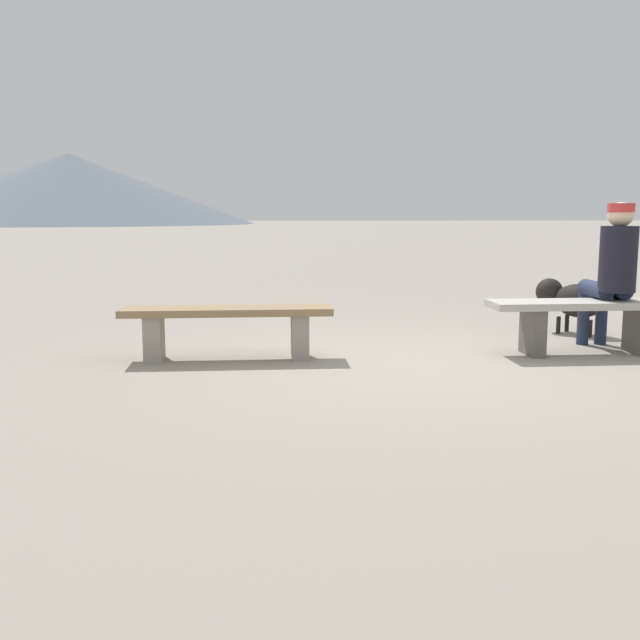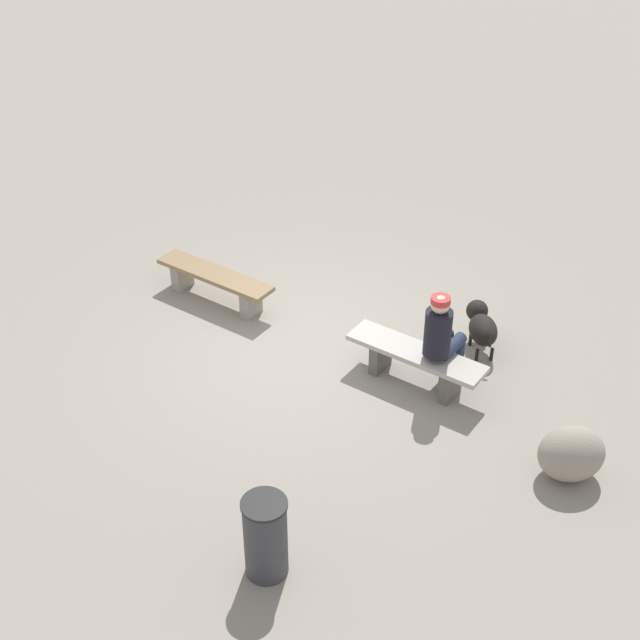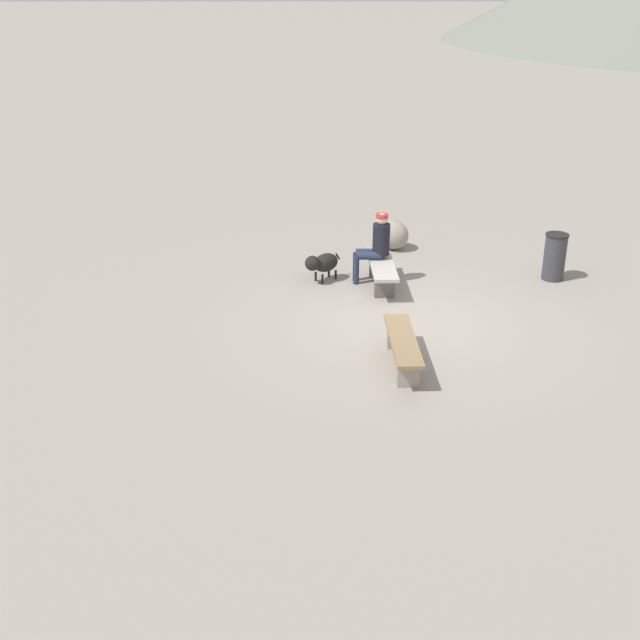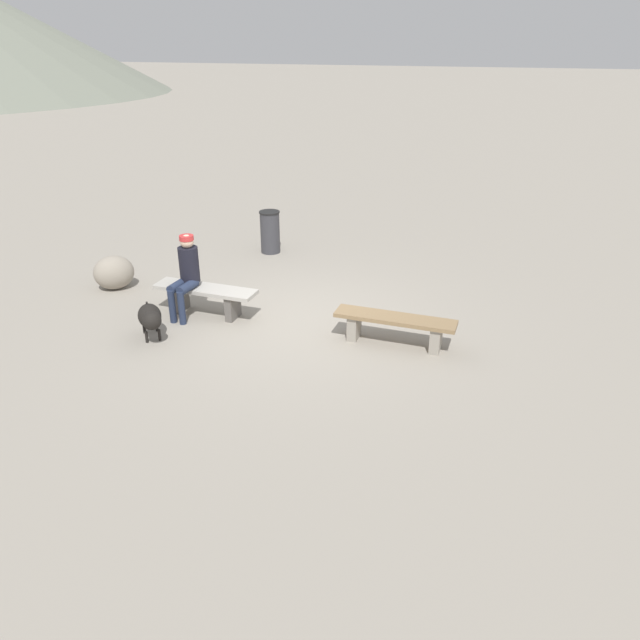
% 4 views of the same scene
% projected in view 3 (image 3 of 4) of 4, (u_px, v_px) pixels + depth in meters
% --- Properties ---
extents(ground, '(210.00, 210.00, 0.06)m').
position_uv_depth(ground, '(404.00, 322.00, 13.59)').
color(ground, gray).
extents(bench_left, '(1.80, 0.44, 0.45)m').
position_uv_depth(bench_left, '(403.00, 347.00, 11.96)').
color(bench_left, gray).
rests_on(bench_left, ground).
extents(bench_right, '(1.74, 0.49, 0.48)m').
position_uv_depth(bench_right, '(382.00, 270.00, 14.82)').
color(bench_right, '#605B56').
rests_on(bench_right, ground).
extents(seated_person, '(0.33, 0.67, 1.33)m').
position_uv_depth(seated_person, '(376.00, 243.00, 14.88)').
color(seated_person, black).
rests_on(seated_person, ground).
extents(dog, '(0.67, 0.70, 0.56)m').
position_uv_depth(dog, '(322.00, 263.00, 15.08)').
color(dog, black).
rests_on(dog, ground).
extents(trash_bin, '(0.43, 0.43, 0.89)m').
position_uv_depth(trash_bin, '(555.00, 257.00, 15.15)').
color(trash_bin, '#38383D').
rests_on(trash_bin, ground).
extents(boulder, '(0.90, 0.91, 0.62)m').
position_uv_depth(boulder, '(393.00, 235.00, 16.79)').
color(boulder, gray).
rests_on(boulder, ground).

